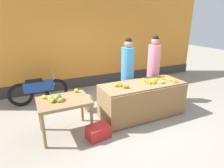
% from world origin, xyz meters
% --- Properties ---
extents(ground_plane, '(24.00, 24.00, 0.00)m').
position_xyz_m(ground_plane, '(0.00, 0.00, 0.00)').
color(ground_plane, gray).
extents(market_wall_back, '(9.02, 0.23, 3.27)m').
position_xyz_m(market_wall_back, '(0.00, 2.69, 1.60)').
color(market_wall_back, orange).
rests_on(market_wall_back, ground).
extents(fruit_stall_counter, '(2.05, 0.82, 0.82)m').
position_xyz_m(fruit_stall_counter, '(0.39, -0.01, 0.41)').
color(fruit_stall_counter, olive).
rests_on(fruit_stall_counter, ground).
extents(side_table_wooden, '(1.01, 0.77, 0.76)m').
position_xyz_m(side_table_wooden, '(-1.48, 0.00, 0.66)').
color(side_table_wooden, olive).
rests_on(side_table_wooden, ground).
extents(banana_bunch_pile, '(0.73, 0.61, 0.07)m').
position_xyz_m(banana_bunch_pile, '(0.80, -0.00, 0.85)').
color(banana_bunch_pile, yellow).
rests_on(banana_bunch_pile, fruit_stall_counter).
extents(orange_pile, '(0.27, 0.30, 0.09)m').
position_xyz_m(orange_pile, '(-0.17, -0.01, 0.86)').
color(orange_pile, orange).
rests_on(orange_pile, fruit_stall_counter).
extents(mango_papaya_pile, '(0.80, 0.44, 0.14)m').
position_xyz_m(mango_papaya_pile, '(-1.59, 0.04, 0.82)').
color(mango_papaya_pile, yellow).
rests_on(mango_papaya_pile, side_table_wooden).
extents(vendor_woman_blue_shirt, '(0.34, 0.34, 1.84)m').
position_xyz_m(vendor_woman_blue_shirt, '(0.34, 0.64, 0.93)').
color(vendor_woman_blue_shirt, '#33333D').
rests_on(vendor_woman_blue_shirt, ground).
extents(vendor_woman_pink_shirt, '(0.34, 0.34, 1.87)m').
position_xyz_m(vendor_woman_pink_shirt, '(1.15, 0.62, 0.95)').
color(vendor_woman_pink_shirt, '#33333D').
rests_on(vendor_woman_pink_shirt, ground).
extents(parked_motorcycle, '(1.60, 0.18, 0.88)m').
position_xyz_m(parked_motorcycle, '(-1.82, 1.82, 0.40)').
color(parked_motorcycle, black).
rests_on(parked_motorcycle, ground).
extents(produce_crate, '(0.48, 0.38, 0.26)m').
position_xyz_m(produce_crate, '(-0.93, -0.44, 0.13)').
color(produce_crate, red).
rests_on(produce_crate, ground).
extents(produce_sack, '(0.40, 0.44, 0.44)m').
position_xyz_m(produce_sack, '(-0.72, 0.78, 0.22)').
color(produce_sack, tan).
rests_on(produce_sack, ground).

